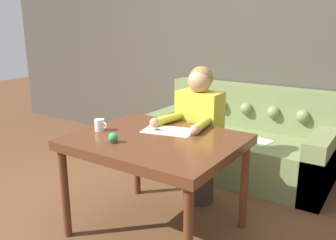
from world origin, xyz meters
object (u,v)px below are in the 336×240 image
Objects in this scene: dining_table at (156,148)px; mug at (100,125)px; pin_cushion at (113,138)px; person at (199,136)px; scissors at (161,130)px; couch at (239,143)px.

mug is (-0.46, -0.10, 0.12)m from dining_table.
dining_table is at bearing 54.84° from pin_cushion.
person is 6.03× the size of scissors.
couch is 1.72m from mug.
pin_cushion reaches higher than scissors.
couch is 0.89m from person.
mug reaches higher than pin_cushion.
pin_cushion is (-0.11, -0.42, 0.03)m from scissors.
person reaches higher than pin_cushion.
couch reaches higher than dining_table.
pin_cushion is at bearing -105.34° from scissors.
scissors is at bearing -95.66° from couch.
scissors is 0.47m from mug.
pin_cushion is (-0.24, -1.72, 0.48)m from couch.
dining_table is 0.33m from pin_cushion.
person is 0.92m from pin_cushion.
person is 0.49m from scissors.
pin_cushion is (0.28, -0.16, -0.01)m from mug.
mug is (-0.52, -1.56, 0.50)m from couch.
pin_cushion is at bearing -29.44° from mug.
dining_table is 1.51m from couch.
scissors is (-0.07, 0.16, 0.08)m from dining_table.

